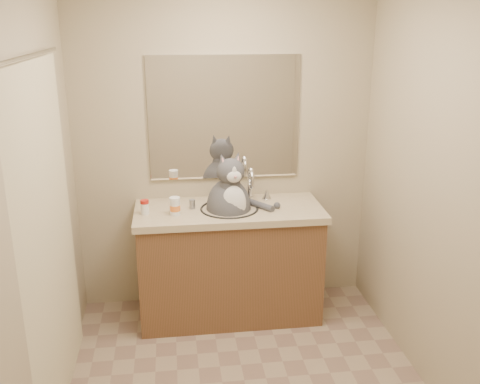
% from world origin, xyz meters
% --- Properties ---
extents(room, '(2.22, 2.52, 2.42)m').
position_xyz_m(room, '(0.00, 0.00, 1.20)').
color(room, gray).
rests_on(room, ground).
extents(vanity, '(1.34, 0.59, 1.12)m').
position_xyz_m(vanity, '(0.00, 0.96, 0.44)').
color(vanity, brown).
rests_on(vanity, ground).
extents(mirror, '(1.10, 0.02, 0.90)m').
position_xyz_m(mirror, '(0.00, 1.24, 1.45)').
color(mirror, white).
rests_on(mirror, room).
extents(shower_curtain, '(0.02, 1.30, 1.93)m').
position_xyz_m(shower_curtain, '(-1.05, 0.10, 1.03)').
color(shower_curtain, beige).
rests_on(shower_curtain, ground).
extents(cat, '(0.51, 0.41, 0.63)m').
position_xyz_m(cat, '(0.00, 0.94, 0.89)').
color(cat, '#4C4C51').
rests_on(cat, vanity).
extents(pill_bottle_redcap, '(0.06, 0.06, 0.10)m').
position_xyz_m(pill_bottle_redcap, '(-0.59, 0.92, 0.90)').
color(pill_bottle_redcap, white).
rests_on(pill_bottle_redcap, vanity).
extents(pill_bottle_orange, '(0.08, 0.08, 0.13)m').
position_xyz_m(pill_bottle_orange, '(-0.38, 0.88, 0.91)').
color(pill_bottle_orange, white).
rests_on(pill_bottle_orange, vanity).
extents(grey_canister, '(0.04, 0.04, 0.07)m').
position_xyz_m(grey_canister, '(-0.26, 0.99, 0.88)').
color(grey_canister, gray).
rests_on(grey_canister, vanity).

